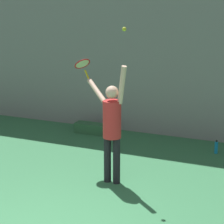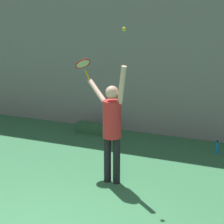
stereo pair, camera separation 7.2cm
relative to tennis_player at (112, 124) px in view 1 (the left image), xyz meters
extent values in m
cube|color=gray|center=(-0.13, 3.08, 1.40)|extent=(18.00, 0.10, 5.00)
cylinder|color=black|center=(-0.08, -0.01, -0.67)|extent=(0.13, 0.13, 0.85)
cylinder|color=black|center=(0.10, -0.01, -0.67)|extent=(0.13, 0.13, 0.85)
cylinder|color=red|center=(0.01, -0.01, 0.09)|extent=(0.32, 0.32, 0.67)
sphere|color=beige|center=(0.01, -0.01, 0.57)|extent=(0.22, 0.22, 0.22)
cylinder|color=beige|center=(0.21, -0.05, 0.72)|extent=(0.24, 0.21, 0.67)
cylinder|color=beige|center=(-0.37, 0.19, 0.53)|extent=(0.56, 0.48, 0.36)
cylinder|color=yellow|center=(-0.67, 0.42, 0.75)|extent=(0.16, 0.12, 0.19)
torus|color=red|center=(-0.81, 0.51, 0.95)|extent=(0.38, 0.40, 0.22)
cylinder|color=beige|center=(-0.81, 0.51, 0.95)|extent=(0.31, 0.33, 0.18)
sphere|color=#CCDB2D|center=(0.25, -0.08, 1.64)|extent=(0.07, 0.07, 0.07)
cylinder|color=#198CCC|center=(1.52, 2.23, -0.97)|extent=(0.07, 0.07, 0.26)
cylinder|color=black|center=(1.52, 2.23, -0.82)|extent=(0.04, 0.04, 0.04)
cube|color=#33663F|center=(-1.62, 2.49, -0.97)|extent=(0.79, 0.31, 0.25)
camera|label=1|loc=(2.64, -6.28, 2.01)|focal=65.00mm
camera|label=2|loc=(2.71, -6.25, 2.01)|focal=65.00mm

